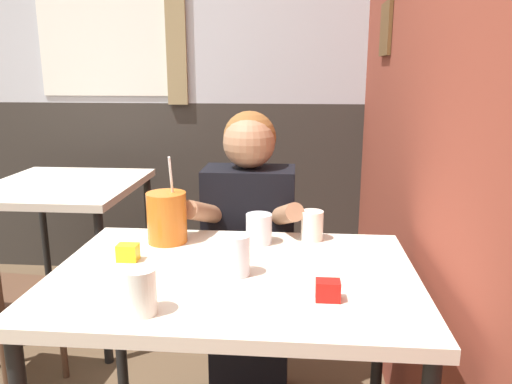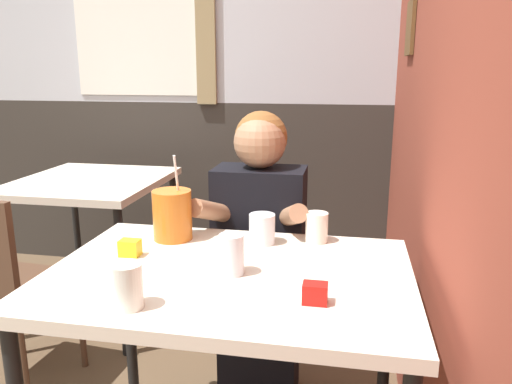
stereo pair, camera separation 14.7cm
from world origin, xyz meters
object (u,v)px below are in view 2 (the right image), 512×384
Objects in this scene: main_table at (229,295)px; background_table at (91,196)px; cocktail_pitcher at (172,215)px; person_seated at (260,256)px.

main_table is 1.43m from background_table.
main_table is 1.30× the size of background_table.
cocktail_pitcher reaches higher than main_table.
background_table is (-0.99, 1.04, -0.01)m from main_table.
cocktail_pitcher is at bearing -47.38° from background_table.
person_seated is at bearing 50.96° from cocktail_pitcher.
main_table is 0.87× the size of person_seated.
person_seated is at bearing 90.90° from main_table.
cocktail_pitcher is (-0.25, 0.23, 0.16)m from main_table.
background_table is 1.11m from person_seated.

